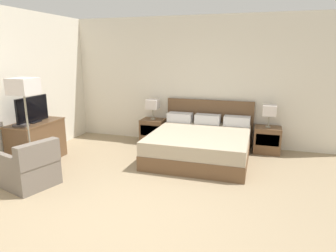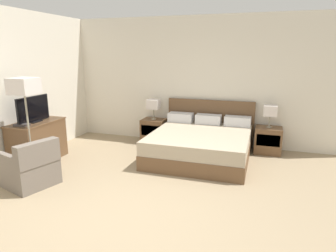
{
  "view_description": "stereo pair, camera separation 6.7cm",
  "coord_description": "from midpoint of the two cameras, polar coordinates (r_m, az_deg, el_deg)",
  "views": [
    {
      "loc": [
        1.51,
        -3.17,
        2.06
      ],
      "look_at": [
        -0.08,
        1.93,
        0.75
      ],
      "focal_mm": 32.0,
      "sensor_mm": 36.0,
      "label": 1
    },
    {
      "loc": [
        1.57,
        -3.15,
        2.06
      ],
      "look_at": [
        -0.08,
        1.93,
        0.75
      ],
      "focal_mm": 32.0,
      "sensor_mm": 36.0,
      "label": 2
    }
  ],
  "objects": [
    {
      "name": "dresser",
      "position": [
        6.3,
        -23.28,
        -2.6
      ],
      "size": [
        0.57,
        1.08,
        0.79
      ],
      "color": "brown",
      "rests_on": "ground"
    },
    {
      "name": "nightstand_right",
      "position": [
        6.63,
        18.78,
        -2.58
      ],
      "size": [
        0.54,
        0.45,
        0.55
      ],
      "color": "brown",
      "rests_on": "ground"
    },
    {
      "name": "bed",
      "position": [
        6.04,
        6.62,
        -3.32
      ],
      "size": [
        1.95,
        2.04,
        1.03
      ],
      "color": "brown",
      "rests_on": "ground"
    },
    {
      "name": "wall_back",
      "position": [
        6.9,
        5.1,
        8.49
      ],
      "size": [
        6.89,
        0.06,
        2.86
      ],
      "primitive_type": "cube",
      "color": "silver",
      "rests_on": "ground"
    },
    {
      "name": "nightstand_left",
      "position": [
        7.05,
        -2.42,
        -0.89
      ],
      "size": [
        0.54,
        0.45,
        0.55
      ],
      "color": "brown",
      "rests_on": "ground"
    },
    {
      "name": "table_lamp_left",
      "position": [
        6.92,
        -2.47,
        4.14
      ],
      "size": [
        0.27,
        0.27,
        0.47
      ],
      "color": "gray",
      "rests_on": "nightstand_left"
    },
    {
      "name": "tv",
      "position": [
        6.14,
        -23.99,
        2.85
      ],
      "size": [
        0.18,
        0.79,
        0.49
      ],
      "color": "black",
      "rests_on": "dresser"
    },
    {
      "name": "wall_left",
      "position": [
        6.42,
        -25.79,
        6.78
      ],
      "size": [
        0.06,
        5.31,
        2.86
      ],
      "primitive_type": "cube",
      "color": "silver",
      "rests_on": "ground"
    },
    {
      "name": "ground_plane",
      "position": [
        4.07,
        -7.21,
        -16.73
      ],
      "size": [
        10.54,
        10.54,
        0.0
      ],
      "primitive_type": "plane",
      "color": "#998466"
    },
    {
      "name": "table_lamp_right",
      "position": [
        6.49,
        19.2,
        2.74
      ],
      "size": [
        0.27,
        0.27,
        0.47
      ],
      "color": "gray",
      "rests_on": "nightstand_right"
    },
    {
      "name": "book_red_cover",
      "position": [
        5.94,
        -25.78,
        0.2
      ],
      "size": [
        0.25,
        0.19,
        0.04
      ],
      "primitive_type": "cube",
      "rotation": [
        0.0,
        0.0,
        0.1
      ],
      "color": "#383333",
      "rests_on": "dresser"
    },
    {
      "name": "floor_lamp",
      "position": [
        5.58,
        -25.38,
        6.02
      ],
      "size": [
        0.4,
        0.4,
        1.66
      ],
      "color": "gray",
      "rests_on": "ground"
    },
    {
      "name": "armchair_by_window",
      "position": [
        5.22,
        -24.27,
        -7.37
      ],
      "size": [
        0.86,
        0.85,
        0.76
      ],
      "color": "#70665B",
      "rests_on": "ground"
    }
  ]
}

